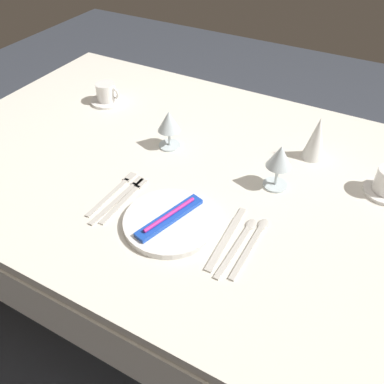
% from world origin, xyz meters
% --- Properties ---
extents(ground_plane, '(6.00, 6.00, 0.00)m').
position_xyz_m(ground_plane, '(0.00, 0.00, 0.00)').
color(ground_plane, '#383D47').
extents(dining_table, '(1.80, 1.11, 0.74)m').
position_xyz_m(dining_table, '(0.00, 0.00, 0.66)').
color(dining_table, silver).
rests_on(dining_table, ground).
extents(dinner_plate, '(0.25, 0.25, 0.02)m').
position_xyz_m(dinner_plate, '(0.03, -0.24, 0.75)').
color(dinner_plate, white).
rests_on(dinner_plate, dining_table).
extents(toothbrush_package, '(0.09, 0.21, 0.02)m').
position_xyz_m(toothbrush_package, '(0.03, -0.24, 0.77)').
color(toothbrush_package, blue).
rests_on(toothbrush_package, dinner_plate).
extents(fork_outer, '(0.02, 0.21, 0.00)m').
position_xyz_m(fork_outer, '(-0.13, -0.22, 0.74)').
color(fork_outer, beige).
rests_on(fork_outer, dining_table).
extents(fork_inner, '(0.03, 0.23, 0.00)m').
position_xyz_m(fork_inner, '(-0.14, -0.23, 0.74)').
color(fork_inner, beige).
rests_on(fork_inner, dining_table).
extents(fork_salad, '(0.02, 0.21, 0.00)m').
position_xyz_m(fork_salad, '(-0.17, -0.21, 0.74)').
color(fork_salad, beige).
rests_on(fork_salad, dining_table).
extents(dinner_knife, '(0.03, 0.24, 0.00)m').
position_xyz_m(dinner_knife, '(0.19, -0.22, 0.74)').
color(dinner_knife, beige).
rests_on(dinner_knife, dining_table).
extents(spoon_soup, '(0.03, 0.22, 0.01)m').
position_xyz_m(spoon_soup, '(0.22, -0.21, 0.74)').
color(spoon_soup, beige).
rests_on(spoon_soup, dining_table).
extents(spoon_dessert, '(0.03, 0.22, 0.01)m').
position_xyz_m(spoon_dessert, '(0.25, -0.19, 0.74)').
color(spoon_dessert, beige).
rests_on(spoon_dessert, dining_table).
extents(saucer_left, '(0.13, 0.13, 0.01)m').
position_xyz_m(saucer_left, '(-0.52, 0.20, 0.74)').
color(saucer_left, white).
rests_on(saucer_left, dining_table).
extents(coffee_cup_left, '(0.10, 0.07, 0.07)m').
position_xyz_m(coffee_cup_left, '(-0.52, 0.20, 0.78)').
color(coffee_cup_left, white).
rests_on(coffee_cup_left, saucer_left).
extents(wine_glass_centre, '(0.07, 0.07, 0.14)m').
position_xyz_m(wine_glass_centre, '(0.22, 0.04, 0.84)').
color(wine_glass_centre, silver).
rests_on(wine_glass_centre, dining_table).
extents(wine_glass_left, '(0.07, 0.07, 0.13)m').
position_xyz_m(wine_glass_left, '(-0.15, 0.06, 0.83)').
color(wine_glass_left, silver).
rests_on(wine_glass_left, dining_table).
extents(napkin_folded, '(0.07, 0.07, 0.14)m').
position_xyz_m(napkin_folded, '(0.27, 0.23, 0.81)').
color(napkin_folded, white).
rests_on(napkin_folded, dining_table).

